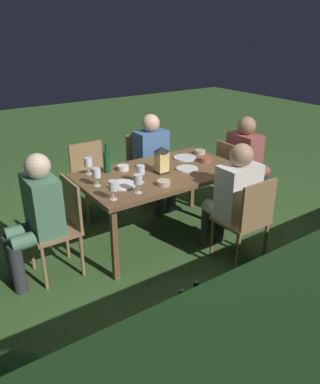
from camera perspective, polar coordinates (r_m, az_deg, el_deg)
ground_plane at (r=4.06m, az=0.00°, el=-6.74°), size 16.00×16.00×0.00m
dining_table at (r=3.76m, az=0.00°, el=2.32°), size 1.63×0.93×0.74m
chair_head_far at (r=3.42m, az=-14.91°, el=-4.60°), size 0.40×0.42×0.87m
person_in_green at (r=3.30m, az=-18.35°, el=-3.12°), size 0.48×0.38×1.15m
chair_side_left_a at (r=4.69m, az=-2.23°, el=4.11°), size 0.42×0.40×0.87m
person_in_blue at (r=4.49m, az=-0.91°, el=5.24°), size 0.38×0.47×1.15m
chair_head_near at (r=4.48m, az=11.29°, el=2.68°), size 0.40×0.42×0.87m
person_in_rust at (r=4.56m, az=13.19°, el=4.94°), size 0.48×0.38×1.15m
chair_side_right_a at (r=3.48m, az=13.09°, el=-3.85°), size 0.42×0.40×0.87m
person_in_cream at (r=3.53m, az=11.02°, el=-0.49°), size 0.38×0.47×1.15m
chair_side_left_b at (r=4.37m, az=-10.37°, el=2.22°), size 0.42×0.40×0.87m
lantern_centerpiece at (r=3.67m, az=0.17°, el=5.15°), size 0.15×0.15×0.27m
green_bottle_on_table at (r=3.73m, az=-8.10°, el=4.61°), size 0.07×0.07×0.29m
wine_glass_a at (r=3.70m, az=-10.90°, el=4.39°), size 0.08×0.08×0.17m
wine_glass_b at (r=3.22m, az=-3.38°, el=1.81°), size 0.08×0.08×0.17m
wine_glass_c at (r=3.41m, az=-9.68°, el=2.77°), size 0.08×0.08×0.17m
wine_glass_d at (r=3.10m, az=-7.21°, el=0.82°), size 0.08×0.08×0.17m
wine_glass_e at (r=3.43m, az=-2.97°, el=3.26°), size 0.08×0.08×0.17m
plate_a at (r=3.42m, az=-5.90°, el=1.09°), size 0.25×0.25×0.01m
plate_b at (r=3.81m, az=4.16°, el=3.56°), size 0.22×0.22×0.01m
plate_c at (r=4.14m, az=3.80°, el=5.25°), size 0.25×0.25×0.01m
bowl_olives at (r=3.79m, az=-5.67°, el=3.73°), size 0.12×0.12×0.05m
bowl_bread at (r=4.30m, az=6.11°, el=6.11°), size 0.12×0.12×0.05m
bowl_salad at (r=3.41m, az=0.54°, el=1.44°), size 0.13×0.13×0.04m
bowl_dip at (r=4.05m, az=6.90°, el=4.99°), size 0.14×0.14×0.05m
side_table at (r=2.11m, az=3.82°, el=-26.46°), size 0.48×0.48×0.68m
ice_bucket at (r=1.86m, az=4.12°, el=-19.88°), size 0.26×0.26×0.34m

